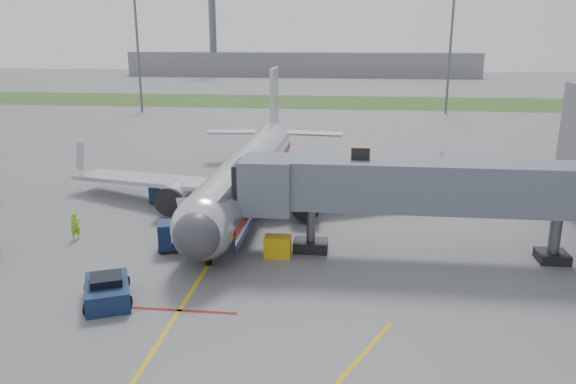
# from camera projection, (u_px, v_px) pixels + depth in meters

# --- Properties ---
(ground) EXTENTS (400.00, 400.00, 0.00)m
(ground) POSITION_uv_depth(u_px,v_px,m) (200.00, 278.00, 32.36)
(ground) COLOR #565659
(ground) RESTS_ON ground
(grass_strip) EXTENTS (300.00, 25.00, 0.01)m
(grass_strip) POSITION_uv_depth(u_px,v_px,m) (313.00, 102.00, 118.45)
(grass_strip) COLOR #2D4C1E
(grass_strip) RESTS_ON ground
(apron_markings) EXTENTS (21.52, 50.00, 0.01)m
(apron_markings) POSITION_uv_depth(u_px,v_px,m) (157.00, 346.00, 25.28)
(apron_markings) COLOR gold
(apron_markings) RESTS_ON ground
(airliner) EXTENTS (32.10, 35.67, 10.25)m
(airliner) POSITION_uv_depth(u_px,v_px,m) (248.00, 172.00, 46.23)
(airliner) COLOR silver
(airliner) RESTS_ON ground
(jet_bridge) EXTENTS (25.30, 4.00, 6.90)m
(jet_bridge) POSITION_uv_depth(u_px,v_px,m) (422.00, 188.00, 34.50)
(jet_bridge) COLOR slate
(jet_bridge) RESTS_ON ground
(light_mast_left) EXTENTS (2.00, 0.44, 20.40)m
(light_mast_left) POSITION_uv_depth(u_px,v_px,m) (138.00, 51.00, 99.78)
(light_mast_left) COLOR #595B60
(light_mast_left) RESTS_ON ground
(light_mast_right) EXTENTS (2.00, 0.44, 20.40)m
(light_mast_right) POSITION_uv_depth(u_px,v_px,m) (450.00, 52.00, 98.40)
(light_mast_right) COLOR #595B60
(light_mast_right) RESTS_ON ground
(distant_terminal) EXTENTS (120.00, 14.00, 8.00)m
(distant_terminal) POSITION_uv_depth(u_px,v_px,m) (302.00, 64.00, 195.02)
(distant_terminal) COLOR slate
(distant_terminal) RESTS_ON ground
(control_tower) EXTENTS (4.00, 4.00, 30.00)m
(control_tower) POSITION_uv_depth(u_px,v_px,m) (212.00, 24.00, 190.01)
(control_tower) COLOR #595B60
(control_tower) RESTS_ON ground
(pushback_tug) EXTENTS (3.47, 4.15, 1.49)m
(pushback_tug) POSITION_uv_depth(u_px,v_px,m) (107.00, 291.00, 29.29)
(pushback_tug) COLOR #0D1F3C
(pushback_tug) RESTS_ON ground
(baggage_cart_b) EXTENTS (1.56, 1.56, 1.53)m
(baggage_cart_b) POSITION_uv_depth(u_px,v_px,m) (160.00, 194.00, 46.75)
(baggage_cart_b) COLOR #0D1F3C
(baggage_cart_b) RESTS_ON ground
(baggage_cart_c) EXTENTS (2.17, 2.17, 1.87)m
(baggage_cart_c) POSITION_uv_depth(u_px,v_px,m) (172.00, 236.00, 36.40)
(baggage_cart_c) COLOR #0D1F3C
(baggage_cart_c) RESTS_ON ground
(belt_loader) EXTENTS (3.02, 4.64, 2.22)m
(belt_loader) POSITION_uv_depth(u_px,v_px,m) (189.00, 231.00, 38.56)
(belt_loader) COLOR #0D1F3C
(belt_loader) RESTS_ON ground
(ground_power_cart) EXTENTS (1.69, 1.15, 1.33)m
(ground_power_cart) POSITION_uv_depth(u_px,v_px,m) (278.00, 247.00, 35.37)
(ground_power_cart) COLOR #C89B0B
(ground_power_cart) RESTS_ON ground
(ramp_worker) EXTENTS (0.78, 0.81, 1.86)m
(ramp_worker) POSITION_uv_depth(u_px,v_px,m) (75.00, 226.00, 38.32)
(ramp_worker) COLOR #81CD18
(ramp_worker) RESTS_ON ground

